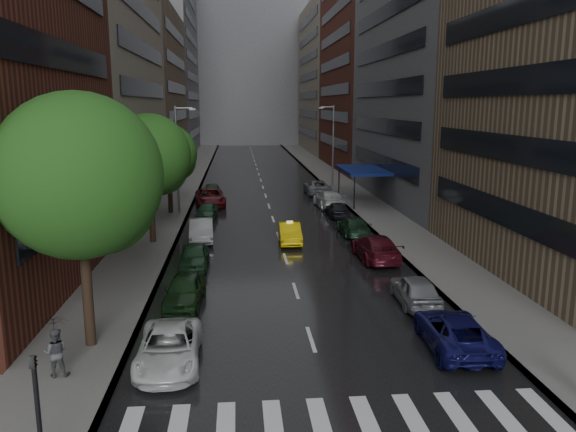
% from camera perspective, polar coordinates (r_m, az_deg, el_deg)
% --- Properties ---
extents(ground, '(220.00, 220.00, 0.00)m').
position_cam_1_polar(ground, '(19.54, 3.95, -17.10)').
color(ground, gray).
rests_on(ground, ground).
extents(road, '(14.00, 140.00, 0.01)m').
position_cam_1_polar(road, '(67.66, -2.72, 3.43)').
color(road, black).
rests_on(road, ground).
extents(sidewalk_left, '(4.00, 140.00, 0.15)m').
position_cam_1_polar(sidewalk_left, '(67.87, -10.34, 3.34)').
color(sidewalk_left, gray).
rests_on(sidewalk_left, ground).
extents(sidewalk_right, '(4.00, 140.00, 0.15)m').
position_cam_1_polar(sidewalk_right, '(68.61, 4.83, 3.57)').
color(sidewalk_right, gray).
rests_on(sidewalk_right, ground).
extents(crosswalk, '(13.15, 2.80, 0.01)m').
position_cam_1_polar(crosswalk, '(17.86, 5.69, -20.05)').
color(crosswalk, silver).
rests_on(crosswalk, ground).
extents(buildings_left, '(8.00, 108.00, 38.00)m').
position_cam_1_polar(buildings_left, '(77.01, -14.81, 15.96)').
color(buildings_left, maroon).
rests_on(buildings_left, ground).
extents(buildings_right, '(8.05, 109.10, 36.00)m').
position_cam_1_polar(buildings_right, '(76.00, 8.75, 15.54)').
color(buildings_right, '#937A5B').
rests_on(buildings_right, ground).
extents(building_far, '(40.00, 14.00, 32.00)m').
position_cam_1_polar(building_far, '(135.15, -4.07, 14.15)').
color(building_far, slate).
rests_on(building_far, ground).
extents(tree_near, '(6.14, 6.14, 9.79)m').
position_cam_1_polar(tree_near, '(21.87, -20.48, 3.81)').
color(tree_near, '#382619').
rests_on(tree_near, ground).
extents(tree_mid, '(5.47, 5.47, 8.72)m').
position_cam_1_polar(tree_mid, '(38.08, -13.94, 5.99)').
color(tree_mid, '#382619').
rests_on(tree_mid, ground).
extents(tree_far, '(4.78, 4.78, 7.62)m').
position_cam_1_polar(tree_far, '(48.50, -12.05, 6.26)').
color(tree_far, '#382619').
rests_on(tree_far, ground).
extents(taxi, '(1.51, 4.16, 1.36)m').
position_cam_1_polar(taxi, '(38.09, 0.18, -1.74)').
color(taxi, yellow).
rests_on(taxi, ground).
extents(parked_cars_left, '(3.18, 41.43, 1.57)m').
position_cam_1_polar(parked_cars_left, '(40.51, -8.69, -1.01)').
color(parked_cars_left, white).
rests_on(parked_cars_left, ground).
extents(parked_cars_right, '(2.61, 43.07, 1.57)m').
position_cam_1_polar(parked_cars_right, '(41.17, 6.48, -0.75)').
color(parked_cars_right, '#10114E').
rests_on(parked_cars_right, ground).
extents(ped_black_umbrella, '(0.96, 0.98, 2.09)m').
position_cam_1_polar(ped_black_umbrella, '(20.99, -22.60, -11.74)').
color(ped_black_umbrella, '#4E4D53').
rests_on(ped_black_umbrella, sidewalk_left).
extents(traffic_light, '(0.18, 0.15, 3.45)m').
position_cam_1_polar(traffic_light, '(15.13, -24.07, -17.56)').
color(traffic_light, black).
rests_on(traffic_light, sidewalk_left).
extents(street_lamp_left, '(1.74, 0.22, 9.00)m').
position_cam_1_polar(street_lamp_left, '(47.42, -11.12, 5.79)').
color(street_lamp_left, gray).
rests_on(street_lamp_left, sidewalk_left).
extents(street_lamp_right, '(1.74, 0.22, 9.00)m').
position_cam_1_polar(street_lamp_right, '(63.00, 4.53, 7.29)').
color(street_lamp_right, gray).
rests_on(street_lamp_right, sidewalk_right).
extents(awning, '(4.00, 8.00, 3.12)m').
position_cam_1_polar(awning, '(53.63, 7.62, 4.64)').
color(awning, navy).
rests_on(awning, sidewalk_right).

